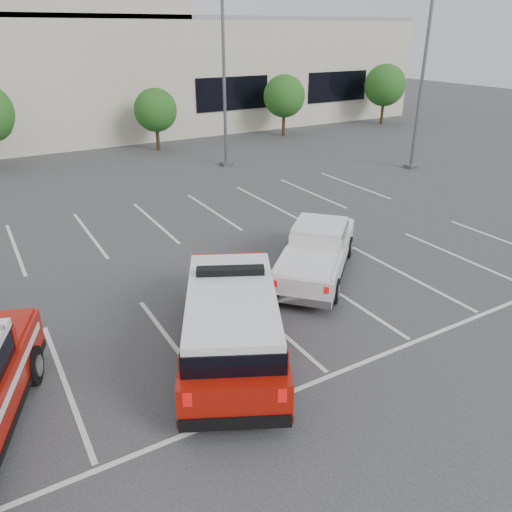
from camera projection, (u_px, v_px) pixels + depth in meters
The scene contains 10 objects.
ground at pixel (267, 320), 13.86m from camera, with size 120.00×120.00×0.00m, color #333335.
stall_markings at pixel (199, 261), 17.39m from camera, with size 23.00×15.00×0.01m, color silver.
convention_building at pixel (45, 69), 37.00m from camera, with size 60.00×16.99×13.20m.
tree_mid_right at pixel (157, 111), 32.47m from camera, with size 2.77×2.77×3.99m.
tree_right at pixel (285, 98), 36.97m from camera, with size 3.07×3.07×4.42m.
tree_far_right at pixel (385, 87), 41.47m from camera, with size 3.37×3.37×4.85m.
light_pole_mid at pixel (224, 73), 27.50m from camera, with size 0.90×0.60×10.24m.
light_pole_right at pixel (423, 74), 26.94m from camera, with size 0.90×0.60×10.24m.
fire_chief_suv at pixel (232, 324), 12.05m from camera, with size 4.71×6.44×2.14m.
white_pickup at pixel (317, 256), 16.23m from camera, with size 5.09×4.95×1.62m.
Camera 1 is at (-6.27, -10.09, 7.36)m, focal length 35.00 mm.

